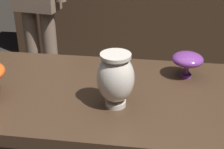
{
  "coord_description": "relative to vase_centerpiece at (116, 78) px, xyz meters",
  "views": [
    {
      "loc": [
        0.16,
        -1.08,
        1.44
      ],
      "look_at": [
        0.02,
        -0.05,
        0.9
      ],
      "focal_mm": 51.5,
      "sensor_mm": 36.0,
      "label": 1
    }
  ],
  "objects": [
    {
      "name": "back_display_shelf",
      "position": [
        -0.04,
        2.3,
        -0.42
      ],
      "size": [
        2.6,
        0.4,
        0.99
      ],
      "color": "#422D1E",
      "rests_on": "ground_plane"
    },
    {
      "name": "vase_centerpiece",
      "position": [
        0.0,
        0.0,
        0.0
      ],
      "size": [
        0.13,
        0.13,
        0.2
      ],
      "color": "silver",
      "rests_on": "display_plinth"
    },
    {
      "name": "vase_tall_behind",
      "position": [
        0.27,
        0.27,
        -0.03
      ],
      "size": [
        0.13,
        0.13,
        0.11
      ],
      "color": "#7A388E",
      "rests_on": "display_plinth"
    }
  ]
}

